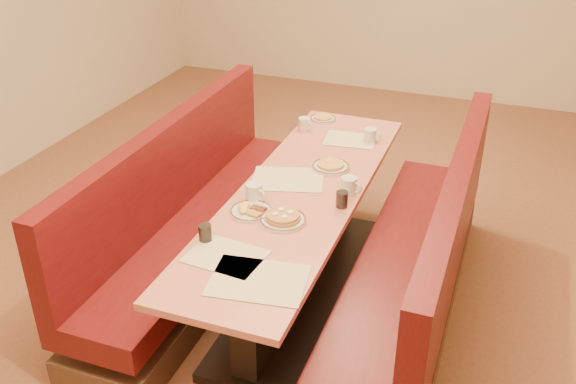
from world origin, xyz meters
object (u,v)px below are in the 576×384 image
(booth_right, at_px, (418,270))
(coffee_mug_d, at_px, (305,124))
(booth_left, at_px, (194,225))
(eggs_plate, at_px, (251,210))
(soda_tumbler_mid, at_px, (342,199))
(pancake_plate, at_px, (283,218))
(diner_table, at_px, (300,244))
(coffee_mug_b, at_px, (255,192))
(coffee_mug_a, at_px, (349,185))
(coffee_mug_c, at_px, (371,135))
(soda_tumbler_near, at_px, (205,233))

(booth_right, distance_m, coffee_mug_d, 1.40)
(booth_left, xyz_separation_m, eggs_plate, (0.56, -0.33, 0.40))
(booth_right, distance_m, soda_tumbler_mid, 0.63)
(coffee_mug_d, relative_size, soda_tumbler_mid, 1.21)
(pancake_plate, height_order, soda_tumbler_mid, soda_tumbler_mid)
(soda_tumbler_mid, bearing_deg, diner_table, 162.21)
(booth_right, height_order, coffee_mug_b, booth_right)
(booth_right, bearing_deg, coffee_mug_a, 170.28)
(booth_left, relative_size, pancake_plate, 9.67)
(booth_right, bearing_deg, coffee_mug_d, 139.06)
(coffee_mug_d, bearing_deg, coffee_mug_c, 18.84)
(coffee_mug_d, distance_m, soda_tumbler_mid, 1.11)
(booth_left, bearing_deg, diner_table, 0.00)
(booth_left, height_order, booth_right, same)
(coffee_mug_b, bearing_deg, booth_left, -178.36)
(diner_table, relative_size, soda_tumbler_near, 26.54)
(eggs_plate, relative_size, soda_tumbler_mid, 2.54)
(coffee_mug_a, relative_size, coffee_mug_d, 1.15)
(pancake_plate, bearing_deg, eggs_plate, 172.81)
(booth_right, xyz_separation_m, coffee_mug_b, (-0.94, -0.19, 0.44))
(coffee_mug_a, xyz_separation_m, coffee_mug_b, (-0.48, -0.27, 0.00))
(coffee_mug_d, height_order, soda_tumbler_near, soda_tumbler_near)
(booth_left, distance_m, pancake_plate, 0.93)
(booth_left, bearing_deg, eggs_plate, -30.79)
(pancake_plate, bearing_deg, coffee_mug_b, 145.15)
(coffee_mug_b, relative_size, soda_tumbler_near, 1.41)
(diner_table, bearing_deg, coffee_mug_b, -136.96)
(booth_left, bearing_deg, coffee_mug_a, 4.43)
(diner_table, height_order, booth_left, booth_left)
(coffee_mug_b, height_order, soda_tumbler_mid, coffee_mug_b)
(coffee_mug_b, relative_size, coffee_mug_c, 1.10)
(diner_table, height_order, soda_tumbler_near, soda_tumbler_near)
(coffee_mug_d, height_order, soda_tumbler_mid, soda_tumbler_mid)
(booth_left, distance_m, coffee_mug_d, 1.08)
(coffee_mug_c, height_order, coffee_mug_d, coffee_mug_c)
(diner_table, distance_m, coffee_mug_a, 0.52)
(booth_left, height_order, coffee_mug_c, booth_left)
(booth_right, relative_size, pancake_plate, 9.67)
(diner_table, relative_size, soda_tumbler_mid, 26.41)
(booth_right, height_order, coffee_mug_c, booth_right)
(eggs_plate, relative_size, coffee_mug_a, 1.82)
(pancake_plate, relative_size, coffee_mug_d, 2.26)
(booth_right, bearing_deg, soda_tumbler_mid, -168.77)
(coffee_mug_c, bearing_deg, booth_left, -133.53)
(coffee_mug_c, xyz_separation_m, soda_tumbler_mid, (0.07, -0.93, -0.00))
(eggs_plate, distance_m, coffee_mug_d, 1.21)
(coffee_mug_b, bearing_deg, coffee_mug_a, 51.28)
(coffee_mug_a, height_order, coffee_mug_d, coffee_mug_a)
(booth_right, relative_size, coffee_mug_c, 20.59)
(booth_right, distance_m, soda_tumbler_near, 1.29)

